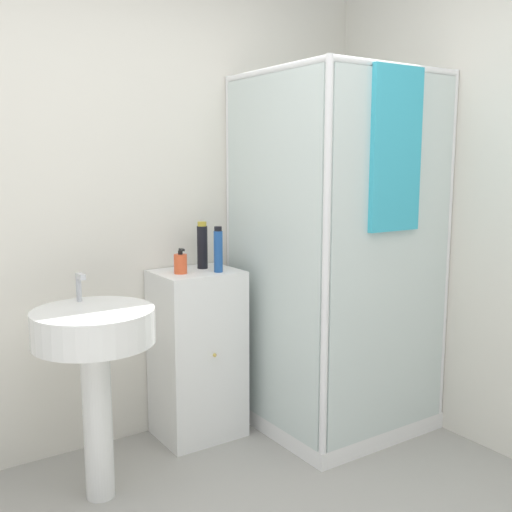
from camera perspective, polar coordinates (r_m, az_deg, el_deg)
The scene contains 7 objects.
wall_back at distance 3.14m, azimuth -15.62°, elevation 4.35°, with size 6.40×0.06×2.50m, color silver.
shower_enclosure at distance 3.37m, azimuth 7.50°, elevation -7.39°, with size 0.89×0.92×1.95m.
vanity_cabinet at distance 3.29m, azimuth -5.61°, elevation -9.27°, with size 0.44×0.38×0.91m.
sink at distance 2.70m, azimuth -15.13°, elevation -8.43°, with size 0.52×0.52×0.99m.
soap_dispenser at distance 3.11m, azimuth -7.20°, elevation -0.71°, with size 0.07×0.07×0.13m.
shampoo_bottle_tall_black at distance 3.23m, azimuth -5.14°, elevation 0.98°, with size 0.06×0.06×0.25m.
shampoo_bottle_blue at distance 3.12m, azimuth -3.62°, elevation 0.57°, with size 0.05×0.05×0.24m.
Camera 1 is at (-0.98, -1.28, 1.49)m, focal length 42.00 mm.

